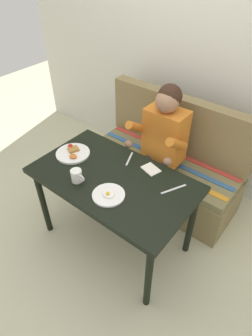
{
  "coord_description": "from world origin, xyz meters",
  "views": [
    {
      "loc": [
        1.03,
        -1.15,
        2.11
      ],
      "look_at": [
        0.0,
        0.15,
        0.72
      ],
      "focal_mm": 30.55,
      "sensor_mm": 36.0,
      "label": 1
    }
  ],
  "objects": [
    {
      "name": "knife",
      "position": [
        0.41,
        0.17,
        0.73
      ],
      "size": [
        0.1,
        0.19,
        0.0
      ],
      "primitive_type": "cube",
      "rotation": [
        0.0,
        0.0,
        -0.46
      ],
      "color": "silver",
      "rests_on": "table"
    },
    {
      "name": "coffee_mug",
      "position": [
        -0.18,
        -0.19,
        0.78
      ],
      "size": [
        0.12,
        0.08,
        0.09
      ],
      "color": "white",
      "rests_on": "table"
    },
    {
      "name": "ground_plane",
      "position": [
        0.0,
        0.0,
        0.0
      ],
      "size": [
        8.0,
        8.0,
        0.0
      ],
      "primitive_type": "plane",
      "color": "beige"
    },
    {
      "name": "table",
      "position": [
        0.0,
        0.0,
        0.65
      ],
      "size": [
        1.2,
        0.7,
        0.73
      ],
      "color": "black",
      "rests_on": "ground"
    },
    {
      "name": "plate_eggs",
      "position": [
        0.1,
        -0.16,
        0.74
      ],
      "size": [
        0.22,
        0.22,
        0.04
      ],
      "color": "white",
      "rests_on": "table"
    },
    {
      "name": "napkin",
      "position": [
        0.16,
        0.24,
        0.73
      ],
      "size": [
        0.15,
        0.13,
        0.01
      ],
      "primitive_type": "cube",
      "rotation": [
        0.0,
        0.0,
        -0.28
      ],
      "color": "silver",
      "rests_on": "table"
    },
    {
      "name": "plate_breakfast",
      "position": [
        -0.43,
        0.01,
        0.74
      ],
      "size": [
        0.27,
        0.27,
        0.05
      ],
      "color": "white",
      "rests_on": "table"
    },
    {
      "name": "fork",
      "position": [
        -0.04,
        0.24,
        0.73
      ],
      "size": [
        0.08,
        0.16,
        0.0
      ],
      "primitive_type": "cube",
      "rotation": [
        0.0,
        0.0,
        0.38
      ],
      "color": "silver",
      "rests_on": "table"
    },
    {
      "name": "couch",
      "position": [
        0.0,
        0.76,
        0.33
      ],
      "size": [
        1.44,
        0.56,
        1.0
      ],
      "color": "olive",
      "rests_on": "ground"
    },
    {
      "name": "back_wall",
      "position": [
        0.0,
        1.27,
        1.3
      ],
      "size": [
        4.4,
        0.1,
        2.6
      ],
      "primitive_type": "cube",
      "color": "beige",
      "rests_on": "ground"
    },
    {
      "name": "person",
      "position": [
        0.02,
        0.59,
        0.74
      ],
      "size": [
        0.45,
        0.61,
        1.21
      ],
      "color": "orange",
      "rests_on": "ground"
    }
  ]
}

